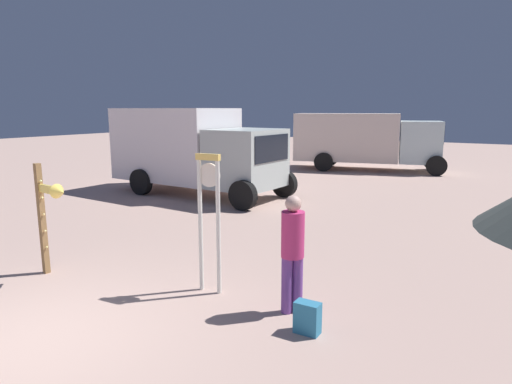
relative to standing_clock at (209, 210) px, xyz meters
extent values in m
plane|color=tan|center=(-1.02, -2.50, -1.37)|extent=(80.00, 80.00, 0.00)
cylinder|color=white|center=(-0.17, -0.02, -0.29)|extent=(0.07, 0.07, 2.17)
cylinder|color=white|center=(0.17, 0.01, -0.29)|extent=(0.07, 0.07, 2.17)
cube|color=#FFD361|center=(0.00, -0.01, 0.85)|extent=(0.42, 0.11, 0.10)
cylinder|color=white|center=(0.00, 0.02, 0.56)|extent=(0.38, 0.07, 0.38)
cube|color=black|center=(0.00, 0.05, 0.56)|extent=(0.07, 0.02, 0.08)
cube|color=black|center=(0.00, 0.05, 0.56)|extent=(0.05, 0.02, 0.14)
cube|color=olive|center=(-3.08, -0.87, -0.36)|extent=(0.11, 0.11, 2.02)
cube|color=#FFDB5A|center=(-2.76, -0.90, 0.22)|extent=(0.55, 0.12, 0.14)
cone|color=#FFDB5A|center=(-2.38, -0.95, 0.22)|extent=(0.25, 0.28, 0.25)
sphere|color=#F9EA89|center=(-3.00, -0.88, -0.87)|extent=(0.04, 0.04, 0.04)
sphere|color=#FFEB98|center=(-3.00, -0.88, -0.56)|extent=(0.04, 0.04, 0.04)
sphere|color=#FFDC81|center=(-3.00, -0.88, -0.26)|extent=(0.04, 0.04, 0.04)
sphere|color=#F7E884|center=(-3.00, -0.88, 0.04)|extent=(0.04, 0.04, 0.04)
sphere|color=#F0EF98|center=(-3.00, -0.88, 0.34)|extent=(0.04, 0.04, 0.04)
cylinder|color=#744195|center=(1.43, -0.06, -0.95)|extent=(0.16, 0.16, 0.85)
cylinder|color=#744195|center=(1.54, 0.06, -0.95)|extent=(0.16, 0.16, 0.85)
cylinder|color=#C7316C|center=(1.48, 0.00, -0.19)|extent=(0.34, 0.34, 0.67)
sphere|color=#D7AC9B|center=(1.48, 0.00, 0.27)|extent=(0.23, 0.23, 0.23)
cube|color=teal|center=(1.94, -0.46, -1.15)|extent=(0.34, 0.20, 0.43)
cube|color=teal|center=(1.94, -0.35, -1.22)|extent=(0.24, 0.04, 0.19)
cube|color=white|center=(-6.49, 6.70, 0.35)|extent=(4.32, 2.61, 2.53)
cube|color=silver|center=(-3.37, 6.53, 0.02)|extent=(2.06, 2.37, 1.87)
cube|color=black|center=(-2.39, 6.47, 0.39)|extent=(0.13, 1.91, 0.82)
cylinder|color=black|center=(-2.71, 5.27, -0.92)|extent=(0.91, 0.30, 0.90)
cylinder|color=black|center=(-2.58, 7.70, -0.92)|extent=(0.91, 0.30, 0.90)
cylinder|color=black|center=(-7.08, 5.51, -0.92)|extent=(0.91, 0.30, 0.90)
cylinder|color=black|center=(-6.95, 7.94, -0.92)|extent=(0.91, 0.30, 0.90)
cube|color=beige|center=(-3.19, 15.63, 0.23)|extent=(5.30, 3.27, 2.29)
cube|color=silver|center=(0.14, 16.44, 0.05)|extent=(2.27, 2.44, 1.95)
cube|color=black|center=(1.05, 16.65, 0.44)|extent=(0.44, 1.69, 0.86)
cylinder|color=black|center=(1.07, 15.52, -0.92)|extent=(0.93, 0.45, 0.90)
cylinder|color=black|center=(0.55, 17.67, -0.92)|extent=(0.93, 0.45, 0.90)
cylinder|color=black|center=(-3.85, 14.33, -0.92)|extent=(0.93, 0.45, 0.90)
cylinder|color=black|center=(-4.37, 16.48, -0.92)|extent=(0.93, 0.45, 0.90)
camera|label=1|loc=(4.14, -5.52, 1.58)|focal=31.01mm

